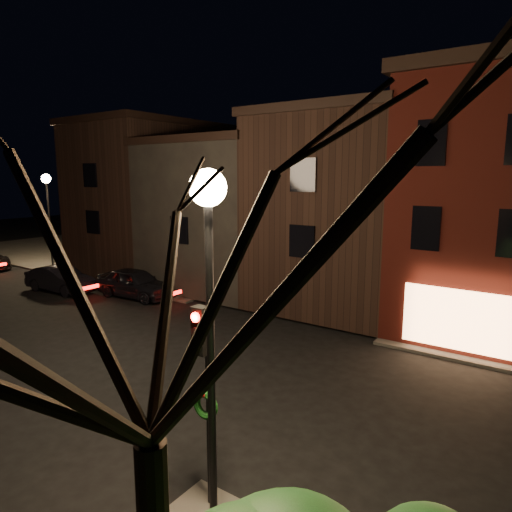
{
  "coord_description": "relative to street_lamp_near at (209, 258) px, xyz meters",
  "views": [
    {
      "loc": [
        10.95,
        -11.47,
        6.48
      ],
      "look_at": [
        0.26,
        3.8,
        3.2
      ],
      "focal_mm": 32.0,
      "sensor_mm": 36.0,
      "label": 1
    }
  ],
  "objects": [
    {
      "name": "row_building_c",
      "position": [
        -19.2,
        16.5,
        -0.09
      ],
      "size": [
        7.3,
        10.3,
        9.9
      ],
      "color": "black",
      "rests_on": "ground"
    },
    {
      "name": "corner_building",
      "position": [
        1.8,
        15.47,
        0.22
      ],
      "size": [
        6.5,
        8.5,
        10.5
      ],
      "color": "#47110C",
      "rests_on": "ground"
    },
    {
      "name": "ground",
      "position": [
        -6.2,
        6.0,
        -5.18
      ],
      "size": [
        120.0,
        120.0,
        0.0
      ],
      "primitive_type": "plane",
      "color": "black",
      "rests_on": "ground"
    },
    {
      "name": "traffic_signal",
      "position": [
        -0.6,
        0.49,
        -2.37
      ],
      "size": [
        0.58,
        0.38,
        4.05
      ],
      "color": "black",
      "rests_on": "sidewalk_near_right"
    },
    {
      "name": "sidewalk_far_left",
      "position": [
        -26.2,
        26.0,
        -5.12
      ],
      "size": [
        30.0,
        30.0,
        0.12
      ],
      "primitive_type": "cube",
      "color": "#2D2B28",
      "rests_on": "ground"
    },
    {
      "name": "street_lamp_near",
      "position": [
        0.0,
        0.0,
        0.0
      ],
      "size": [
        0.6,
        0.6,
        6.48
      ],
      "color": "black",
      "rests_on": "sidewalk_near_right"
    },
    {
      "name": "row_building_a",
      "position": [
        -4.7,
        16.5,
        -0.34
      ],
      "size": [
        7.3,
        10.3,
        9.4
      ],
      "color": "black",
      "rests_on": "ground"
    },
    {
      "name": "row_building_b",
      "position": [
        -11.95,
        16.5,
        -0.85
      ],
      "size": [
        7.8,
        10.3,
        8.4
      ],
      "color": "black",
      "rests_on": "ground"
    },
    {
      "name": "parked_car_b",
      "position": [
        -18.7,
        8.75,
        -4.45
      ],
      "size": [
        4.54,
        1.91,
        1.46
      ],
      "primitive_type": "imported",
      "rotation": [
        0.0,
        0.0,
        1.66
      ],
      "color": "black",
      "rests_on": "ground"
    },
    {
      "name": "parked_car_a",
      "position": [
        -14.31,
        10.39,
        -4.39
      ],
      "size": [
        4.75,
        2.14,
        1.58
      ],
      "primitive_type": "imported",
      "rotation": [
        0.0,
        0.0,
        1.63
      ],
      "color": "black",
      "rests_on": "ground"
    },
    {
      "name": "street_lamp_far",
      "position": [
        -25.2,
        12.2,
        0.0
      ],
      "size": [
        0.6,
        0.6,
        6.48
      ],
      "color": "black",
      "rests_on": "sidewalk_far_left"
    },
    {
      "name": "bare_tree_right",
      "position": [
        1.3,
        -2.5,
        0.97
      ],
      "size": [
        6.4,
        6.4,
        8.5
      ],
      "color": "black",
      "rests_on": "sidewalk_near_right"
    }
  ]
}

